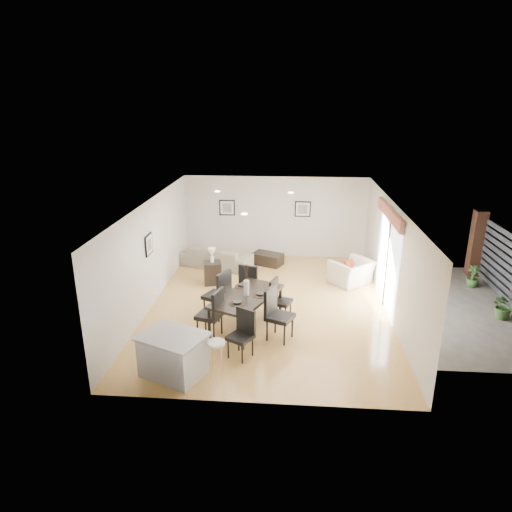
# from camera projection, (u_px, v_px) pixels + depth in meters

# --- Properties ---
(ground) EXTENTS (8.00, 8.00, 0.00)m
(ground) POSITION_uv_depth(u_px,v_px,m) (268.00, 306.00, 11.79)
(ground) COLOR tan
(ground) RESTS_ON ground
(wall_back) EXTENTS (6.00, 0.04, 2.70)m
(wall_back) POSITION_uv_depth(u_px,v_px,m) (275.00, 217.00, 15.12)
(wall_back) COLOR silver
(wall_back) RESTS_ON ground
(wall_front) EXTENTS (6.00, 0.04, 2.70)m
(wall_front) POSITION_uv_depth(u_px,v_px,m) (256.00, 335.00, 7.58)
(wall_front) COLOR silver
(wall_front) RESTS_ON ground
(wall_left) EXTENTS (0.04, 8.00, 2.70)m
(wall_left) POSITION_uv_depth(u_px,v_px,m) (151.00, 253.00, 11.57)
(wall_left) COLOR silver
(wall_left) RESTS_ON ground
(wall_right) EXTENTS (0.04, 8.00, 2.70)m
(wall_right) POSITION_uv_depth(u_px,v_px,m) (391.00, 260.00, 11.12)
(wall_right) COLOR silver
(wall_right) RESTS_ON ground
(ceiling) EXTENTS (6.00, 8.00, 0.02)m
(ceiling) POSITION_uv_depth(u_px,v_px,m) (269.00, 203.00, 10.91)
(ceiling) COLOR white
(ceiling) RESTS_ON wall_back
(sofa) EXTENTS (2.37, 1.49, 0.65)m
(sofa) POSITION_uv_depth(u_px,v_px,m) (217.00, 257.00, 14.45)
(sofa) COLOR gray
(sofa) RESTS_ON ground
(armchair) EXTENTS (1.44, 1.43, 0.71)m
(armchair) POSITION_uv_depth(u_px,v_px,m) (351.00, 272.00, 13.10)
(armchair) COLOR beige
(armchair) RESTS_ON ground
(courtyard_plant_a) EXTENTS (0.64, 0.57, 0.65)m
(courtyard_plant_a) POSITION_uv_depth(u_px,v_px,m) (505.00, 306.00, 11.00)
(courtyard_plant_a) COLOR #3B622A
(courtyard_plant_a) RESTS_ON ground
(courtyard_plant_b) EXTENTS (0.44, 0.44, 0.62)m
(courtyard_plant_b) POSITION_uv_depth(u_px,v_px,m) (473.00, 277.00, 12.88)
(courtyard_plant_b) COLOR #3B622A
(courtyard_plant_b) RESTS_ON ground
(dining_table) EXTENTS (1.69, 2.19, 0.82)m
(dining_table) POSITION_uv_depth(u_px,v_px,m) (247.00, 298.00, 10.45)
(dining_table) COLOR black
(dining_table) RESTS_ON ground
(dining_chair_wnear) EXTENTS (0.63, 0.63, 1.14)m
(dining_chair_wnear) POSITION_uv_depth(u_px,v_px,m) (213.00, 311.00, 10.04)
(dining_chair_wnear) COLOR black
(dining_chair_wnear) RESTS_ON ground
(dining_chair_wfar) EXTENTS (0.73, 0.73, 1.21)m
(dining_chair_wfar) POSITION_uv_depth(u_px,v_px,m) (220.00, 292.00, 10.93)
(dining_chair_wfar) COLOR black
(dining_chair_wfar) RESTS_ON ground
(dining_chair_enear) EXTENTS (0.70, 0.70, 1.19)m
(dining_chair_enear) POSITION_uv_depth(u_px,v_px,m) (276.00, 311.00, 9.99)
(dining_chair_enear) COLOR black
(dining_chair_enear) RESTS_ON ground
(dining_chair_efar) EXTENTS (0.58, 0.58, 1.01)m
(dining_chair_efar) POSITION_uv_depth(u_px,v_px,m) (278.00, 297.00, 10.94)
(dining_chair_efar) COLOR black
(dining_chair_efar) RESTS_ON ground
(dining_chair_head) EXTENTS (0.63, 0.63, 1.02)m
(dining_chair_head) POSITION_uv_depth(u_px,v_px,m) (243.00, 331.00, 9.33)
(dining_chair_head) COLOR black
(dining_chair_head) RESTS_ON ground
(dining_chair_foot) EXTENTS (0.64, 0.64, 1.13)m
(dining_chair_foot) POSITION_uv_depth(u_px,v_px,m) (250.00, 282.00, 11.63)
(dining_chair_foot) COLOR black
(dining_chair_foot) RESTS_ON ground
(vase) EXTENTS (0.82, 1.34, 0.76)m
(vase) POSITION_uv_depth(u_px,v_px,m) (246.00, 281.00, 10.31)
(vase) COLOR white
(vase) RESTS_ON dining_table
(coffee_table) EXTENTS (1.08, 0.89, 0.37)m
(coffee_table) POSITION_uv_depth(u_px,v_px,m) (268.00, 259.00, 14.68)
(coffee_table) COLOR black
(coffee_table) RESTS_ON ground
(side_table) EXTENTS (0.59, 0.59, 0.65)m
(side_table) POSITION_uv_depth(u_px,v_px,m) (213.00, 273.00, 13.12)
(side_table) COLOR black
(side_table) RESTS_ON ground
(table_lamp) EXTENTS (0.22, 0.22, 0.43)m
(table_lamp) POSITION_uv_depth(u_px,v_px,m) (212.00, 253.00, 12.93)
(table_lamp) COLOR white
(table_lamp) RESTS_ON side_table
(cushion) EXTENTS (0.31, 0.30, 0.33)m
(cushion) POSITION_uv_depth(u_px,v_px,m) (349.00, 266.00, 12.94)
(cushion) COLOR maroon
(cushion) RESTS_ON armchair
(kitchen_island) EXTENTS (1.48, 1.34, 0.85)m
(kitchen_island) POSITION_uv_depth(u_px,v_px,m) (173.00, 355.00, 8.73)
(kitchen_island) COLOR silver
(kitchen_island) RESTS_ON ground
(bar_stool) EXTENTS (0.34, 0.34, 0.75)m
(bar_stool) POSITION_uv_depth(u_px,v_px,m) (216.00, 347.00, 8.60)
(bar_stool) COLOR silver
(bar_stool) RESTS_ON ground
(framed_print_back_left) EXTENTS (0.52, 0.04, 0.52)m
(framed_print_back_left) POSITION_uv_depth(u_px,v_px,m) (227.00, 208.00, 15.11)
(framed_print_back_left) COLOR black
(framed_print_back_left) RESTS_ON wall_back
(framed_print_back_right) EXTENTS (0.52, 0.04, 0.52)m
(framed_print_back_right) POSITION_uv_depth(u_px,v_px,m) (303.00, 209.00, 14.92)
(framed_print_back_right) COLOR black
(framed_print_back_right) RESTS_ON wall_back
(framed_print_left_wall) EXTENTS (0.04, 0.52, 0.52)m
(framed_print_left_wall) POSITION_uv_depth(u_px,v_px,m) (149.00, 245.00, 11.28)
(framed_print_left_wall) COLOR black
(framed_print_left_wall) RESTS_ON wall_left
(sliding_door) EXTENTS (0.12, 2.70, 2.57)m
(sliding_door) POSITION_uv_depth(u_px,v_px,m) (388.00, 244.00, 11.31)
(sliding_door) COLOR white
(sliding_door) RESTS_ON wall_right
(courtyard) EXTENTS (6.00, 6.00, 2.00)m
(courtyard) POSITION_uv_depth(u_px,v_px,m) (507.00, 267.00, 11.84)
(courtyard) COLOR gray
(courtyard) RESTS_ON ground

